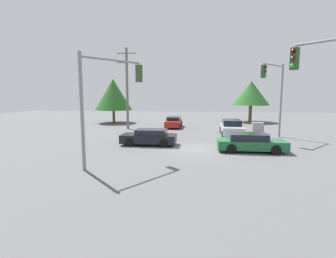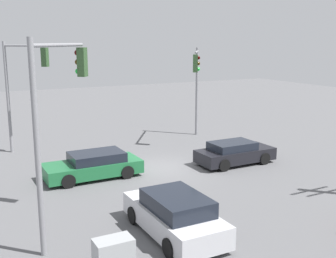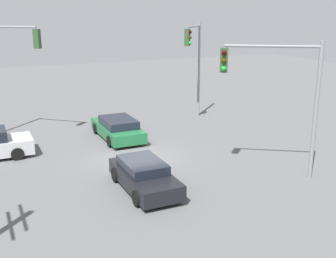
{
  "view_description": "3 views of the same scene",
  "coord_description": "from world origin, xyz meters",
  "px_view_note": "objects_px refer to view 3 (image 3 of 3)",
  "views": [
    {
      "loc": [
        -0.28,
        18.85,
        4.0
      ],
      "look_at": [
        2.08,
        0.6,
        1.52
      ],
      "focal_mm": 28.0,
      "sensor_mm": 36.0,
      "label": 1
    },
    {
      "loc": [
        -9.7,
        -18.89,
        6.56
      ],
      "look_at": [
        0.25,
        -0.11,
        2.1
      ],
      "focal_mm": 45.0,
      "sensor_mm": 36.0,
      "label": 2
    },
    {
      "loc": [
        19.19,
        -7.14,
        7.34
      ],
      "look_at": [
        0.21,
        1.66,
        1.4
      ],
      "focal_mm": 45.0,
      "sensor_mm": 36.0,
      "label": 3
    }
  ],
  "objects_px": {
    "sedan_green": "(118,128)",
    "traffic_signal_main": "(278,85)",
    "sedan_dark": "(144,176)",
    "traffic_signal_cross": "(195,55)",
    "traffic_signal_aux": "(6,61)"
  },
  "relations": [
    {
      "from": "traffic_signal_main",
      "to": "traffic_signal_cross",
      "type": "bearing_deg",
      "value": -65.69
    },
    {
      "from": "sedan_green",
      "to": "traffic_signal_aux",
      "type": "relative_size",
      "value": 0.7
    },
    {
      "from": "traffic_signal_main",
      "to": "traffic_signal_cross",
      "type": "height_order",
      "value": "traffic_signal_cross"
    },
    {
      "from": "sedan_green",
      "to": "traffic_signal_main",
      "type": "bearing_deg",
      "value": -62.42
    },
    {
      "from": "sedan_green",
      "to": "traffic_signal_main",
      "type": "height_order",
      "value": "traffic_signal_main"
    },
    {
      "from": "traffic_signal_main",
      "to": "traffic_signal_aux",
      "type": "relative_size",
      "value": 0.92
    },
    {
      "from": "sedan_dark",
      "to": "traffic_signal_cross",
      "type": "xyz_separation_m",
      "value": [
        -9.58,
        7.53,
        3.79
      ]
    },
    {
      "from": "traffic_signal_cross",
      "to": "traffic_signal_aux",
      "type": "bearing_deg",
      "value": -48.38
    },
    {
      "from": "sedan_dark",
      "to": "sedan_green",
      "type": "bearing_deg",
      "value": -100.04
    },
    {
      "from": "traffic_signal_aux",
      "to": "sedan_dark",
      "type": "bearing_deg",
      "value": -27.35
    },
    {
      "from": "sedan_dark",
      "to": "traffic_signal_cross",
      "type": "height_order",
      "value": "traffic_signal_cross"
    },
    {
      "from": "sedan_green",
      "to": "sedan_dark",
      "type": "height_order",
      "value": "sedan_green"
    },
    {
      "from": "traffic_signal_main",
      "to": "traffic_signal_aux",
      "type": "xyz_separation_m",
      "value": [
        -11.52,
        -10.06,
        0.33
      ]
    },
    {
      "from": "traffic_signal_main",
      "to": "traffic_signal_cross",
      "type": "xyz_separation_m",
      "value": [
        -10.7,
        1.71,
        0.19
      ]
    },
    {
      "from": "sedan_dark",
      "to": "traffic_signal_main",
      "type": "xyz_separation_m",
      "value": [
        1.12,
        5.82,
        3.6
      ]
    }
  ]
}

